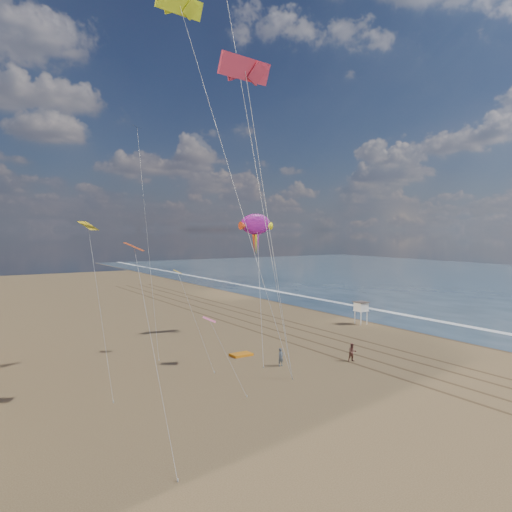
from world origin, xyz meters
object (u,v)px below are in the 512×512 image
at_px(lifeguard_stand, 361,307).
at_px(show_kite, 256,225).
at_px(grounded_kite, 241,355).
at_px(kite_flyer_a, 281,357).
at_px(kite_flyer_b, 352,352).

distance_m(lifeguard_stand, show_kite, 18.04).
bearing_deg(grounded_kite, kite_flyer_a, -78.02).
relative_size(lifeguard_stand, grounded_kite, 1.44).
distance_m(grounded_kite, kite_flyer_a, 5.22).
bearing_deg(show_kite, grounded_kite, -129.65).
bearing_deg(kite_flyer_a, kite_flyer_b, -29.78).
bearing_deg(show_kite, kite_flyer_b, -87.34).
relative_size(lifeguard_stand, show_kite, 0.15).
bearing_deg(kite_flyer_a, show_kite, 55.71).
bearing_deg(show_kite, lifeguard_stand, -10.56).
relative_size(lifeguard_stand, kite_flyer_b, 1.72).
xyz_separation_m(lifeguard_stand, grounded_kite, (-21.35, -5.73, -2.15)).
relative_size(lifeguard_stand, kite_flyer_a, 1.81).
bearing_deg(grounded_kite, kite_flyer_b, -44.36).
distance_m(grounded_kite, show_kite, 16.75).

